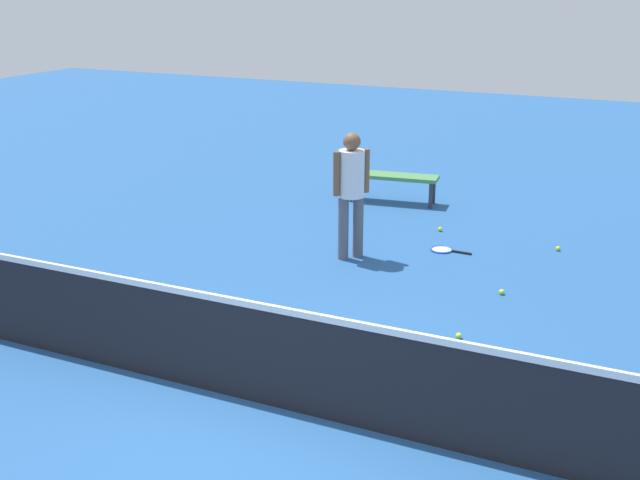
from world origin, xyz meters
name	(u,v)px	position (x,y,z in m)	size (l,w,h in m)	color
ground_plane	(274,406)	(0.00, 0.00, 0.00)	(40.00, 40.00, 0.00)	#265693
court_net	(273,355)	(0.00, 0.00, 0.50)	(10.09, 0.09, 1.07)	#4C4C51
player_near_side	(351,185)	(0.88, -3.85, 1.01)	(0.48, 0.48, 1.70)	#595960
tennis_racket_near_player	(444,250)	(-0.18, -4.65, 0.01)	(0.59, 0.33, 0.03)	blue
tennis_ball_near_player	(440,229)	(0.12, -5.46, 0.03)	(0.07, 0.07, 0.07)	#C6E033
tennis_ball_by_net	(558,248)	(-1.61, -5.31, 0.03)	(0.07, 0.07, 0.07)	#C6E033
tennis_ball_midcourt	(459,336)	(-1.12, -2.02, 0.03)	(0.07, 0.07, 0.07)	#C6E033
tennis_ball_baseline	(502,292)	(-1.26, -3.41, 0.03)	(0.07, 0.07, 0.07)	#C6E033
courtside_bench	(393,178)	(1.31, -6.64, 0.42)	(1.54, 0.59, 0.48)	#4C8C4C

